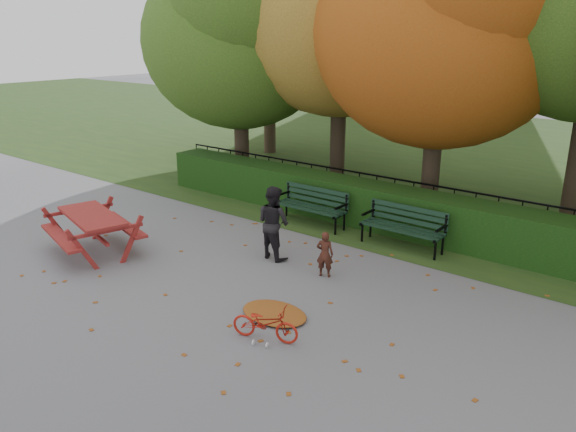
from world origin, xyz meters
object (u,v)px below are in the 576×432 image
Objects in this scene: bench_right at (404,224)px; child at (325,254)px; picnic_table at (92,223)px; adult at (273,222)px; bicycle at (265,323)px; tree_c at (454,11)px; tree_a at (241,26)px; bench_left at (312,203)px.

child is (-0.46, -2.28, -0.08)m from bench_right.
adult is (3.08, 2.11, 0.10)m from picnic_table.
picnic_table is 2.22× the size of bicycle.
bicycle is at bearing -88.05° from bench_right.
bicycle is (1.96, -2.55, -0.48)m from adult.
tree_c is at bearing 96.70° from bench_right.
adult reaches higher than child.
picnic_table is 4.86m from child.
tree_a is at bearing -176.35° from tree_c.
tree_c reaches higher than bench_right.
tree_c is 6.31m from child.
bench_left is 2.03× the size of child.
bench_left is 1.20× the size of adult.
bench_left is at bearing -133.36° from tree_c.
tree_c is 9.03m from picnic_table.
adult is at bearing 18.43° from bicycle.
bicycle is at bearing -86.50° from tree_c.
bicycle is at bearing -45.64° from tree_a.
tree_c reaches higher than picnic_table.
adult is (0.60, -2.17, 0.23)m from bench_left.
bench_right is (0.27, -2.26, -4.30)m from tree_c.
tree_a is at bearing -34.82° from adult.
tree_a is at bearing 25.30° from bicycle.
child reaches higher than bench_left.
bench_left is 1.74× the size of bicycle.
adult is at bearing -129.71° from bench_right.
tree_a is 7.12m from adult.
bench_left is (3.89, -1.88, -4.00)m from tree_a.
tree_a is 0.94× the size of tree_c.
adult is (-1.80, -2.17, 0.23)m from bench_right.
picnic_table reaches higher than bench_left.
bicycle is (5.04, -0.44, -0.38)m from picnic_table.
tree_a is at bearing -57.74° from child.
tree_a is 4.16× the size of bench_left.
tree_a is 8.24m from child.
tree_c is at bearing -15.57° from bicycle.
picnic_table is (-4.88, -4.28, 0.13)m from bench_right.
adult is at bearing -74.47° from bench_left.
bench_left is at bearing 75.14° from picnic_table.
picnic_table reaches higher than bench_right.
tree_a is at bearing 154.24° from bench_left.
picnic_table is at bearing -138.75° from bench_right.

